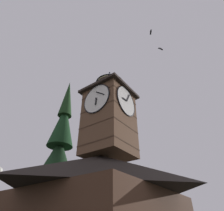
% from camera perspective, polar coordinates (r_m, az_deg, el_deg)
% --- Properties ---
extents(building_main, '(10.98, 10.37, 7.02)m').
position_cam_1_polar(building_main, '(15.00, -3.67, -27.30)').
color(building_main, '#472D1F').
rests_on(building_main, ground_plane).
extents(clock_tower, '(4.49, 4.49, 9.59)m').
position_cam_1_polar(clock_tower, '(17.90, -0.83, -2.41)').
color(clock_tower, brown).
rests_on(clock_tower, building_main).
extents(pine_tree_behind, '(5.43, 5.43, 19.52)m').
position_cam_1_polar(pine_tree_behind, '(22.09, -16.48, -17.41)').
color(pine_tree_behind, '#473323').
rests_on(pine_tree_behind, ground_plane).
extents(pine_tree_aside, '(6.81, 6.81, 12.99)m').
position_cam_1_polar(pine_tree_aside, '(26.53, 3.01, -25.69)').
color(pine_tree_aside, '#473323').
rests_on(pine_tree_aside, ground_plane).
extents(flying_bird_high, '(0.71, 0.49, 0.15)m').
position_cam_1_polar(flying_bird_high, '(26.21, 14.40, 16.25)').
color(flying_bird_high, black).
extents(flying_bird_low, '(0.64, 0.48, 0.15)m').
position_cam_1_polar(flying_bird_low, '(23.26, 11.63, 20.94)').
color(flying_bird_low, black).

